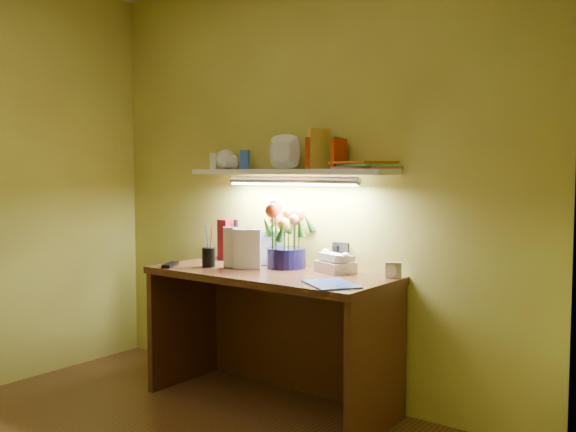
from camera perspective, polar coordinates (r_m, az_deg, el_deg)
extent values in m
cube|color=#3A1A10|center=(3.63, -1.64, -10.80)|extent=(1.40, 0.60, 0.75)
cube|color=silver|center=(3.38, 9.37, -4.76)|extent=(0.09, 0.07, 0.08)
cube|color=#560A14|center=(4.01, -5.49, -2.11)|extent=(0.09, 0.09, 0.25)
cylinder|color=black|center=(3.74, -7.07, -3.07)|extent=(0.09, 0.09, 0.19)
cube|color=black|center=(3.80, -10.42, -4.28)|extent=(0.13, 0.18, 0.02)
cube|color=blue|center=(3.15, 3.85, -6.06)|extent=(0.35, 0.33, 0.01)
imported|color=beige|center=(3.70, -5.77, -2.78)|extent=(0.17, 0.07, 0.24)
imported|color=white|center=(3.65, -4.93, -2.92)|extent=(0.16, 0.07, 0.23)
cube|color=white|center=(3.65, 0.06, 3.96)|extent=(1.30, 0.25, 0.03)
imported|color=white|center=(4.01, -5.98, 4.85)|extent=(0.15, 0.15, 0.10)
imported|color=white|center=(3.99, -5.75, 4.75)|extent=(0.11, 0.11, 0.08)
imported|color=white|center=(3.67, -0.67, 4.58)|extent=(0.23, 0.23, 0.05)
cube|color=white|center=(4.08, -6.55, 4.86)|extent=(0.05, 0.04, 0.10)
cube|color=blue|center=(3.92, -3.86, 5.02)|extent=(0.06, 0.06, 0.12)
cube|color=#A2300C|center=(3.57, 2.00, 5.59)|extent=(0.06, 0.12, 0.17)
cube|color=gold|center=(3.56, 2.80, 5.99)|extent=(0.07, 0.14, 0.22)
cube|color=#2637B2|center=(3.59, 2.48, 5.52)|extent=(0.06, 0.12, 0.17)
cube|color=#358D2F|center=(3.51, 4.29, 5.59)|extent=(0.04, 0.11, 0.17)
cube|color=#A2300C|center=(3.50, 4.55, 5.55)|extent=(0.03, 0.12, 0.17)
cube|color=#D95C7A|center=(3.42, 6.99, 4.28)|extent=(0.35, 0.28, 0.01)
cube|color=#4DCD57|center=(3.42, 6.97, 4.52)|extent=(0.38, 0.34, 0.01)
cube|color=orange|center=(3.43, 6.68, 4.75)|extent=(0.38, 0.33, 0.01)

